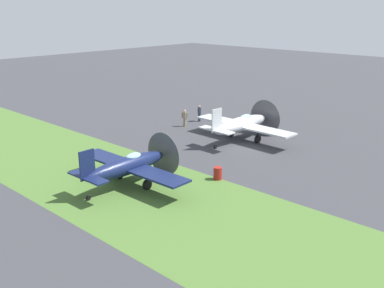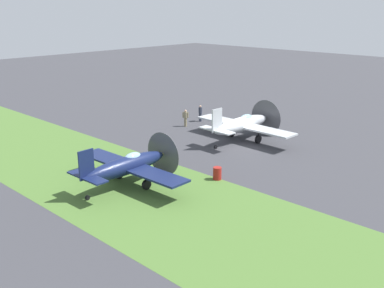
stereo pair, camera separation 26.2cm
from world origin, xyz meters
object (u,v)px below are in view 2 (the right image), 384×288
(airplane_lead, at_px, (243,124))
(fuel_drum, at_px, (217,173))
(airplane_wingman, at_px, (128,165))
(ground_crew_mechanic, at_px, (200,113))
(ground_crew_chief, at_px, (185,118))

(airplane_lead, xyz_separation_m, fuel_drum, (4.58, -8.87, -1.08))
(airplane_wingman, relative_size, ground_crew_mechanic, 5.57)
(airplane_lead, relative_size, ground_crew_chief, 5.92)
(airplane_wingman, relative_size, ground_crew_chief, 5.57)
(fuel_drum, bearing_deg, ground_crew_mechanic, 136.56)
(airplane_lead, relative_size, ground_crew_mechanic, 5.92)
(airplane_wingman, bearing_deg, ground_crew_chief, 119.28)
(airplane_wingman, height_order, fuel_drum, airplane_wingman)
(airplane_wingman, xyz_separation_m, ground_crew_chief, (-8.11, 13.90, -0.53))
(airplane_wingman, distance_m, ground_crew_chief, 16.11)
(ground_crew_mechanic, bearing_deg, ground_crew_chief, -26.42)
(airplane_lead, relative_size, fuel_drum, 11.37)
(airplane_wingman, relative_size, fuel_drum, 10.71)
(airplane_lead, bearing_deg, airplane_wingman, -84.54)
(airplane_lead, bearing_deg, ground_crew_mechanic, 162.72)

